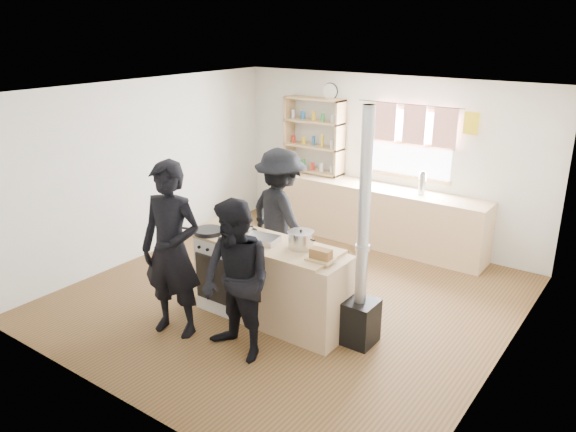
# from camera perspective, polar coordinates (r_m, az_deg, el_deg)

# --- Properties ---
(ground) EXTENTS (5.00, 5.00, 0.01)m
(ground) POSITION_cam_1_polar(r_m,az_deg,el_deg) (7.00, 0.17, -8.28)
(ground) COLOR brown
(ground) RESTS_ON ground
(back_counter) EXTENTS (3.40, 0.55, 0.90)m
(back_counter) POSITION_cam_1_polar(r_m,az_deg,el_deg) (8.58, 8.81, 0.09)
(back_counter) COLOR #DAB483
(back_counter) RESTS_ON ground
(shelving_unit) EXTENTS (1.00, 0.28, 1.20)m
(shelving_unit) POSITION_cam_1_polar(r_m,az_deg,el_deg) (8.98, 2.63, 8.19)
(shelving_unit) COLOR tan
(shelving_unit) RESTS_ON back_counter
(thermos) EXTENTS (0.10, 0.10, 0.32)m
(thermos) POSITION_cam_1_polar(r_m,az_deg,el_deg) (8.13, 13.47, 3.21)
(thermos) COLOR silver
(thermos) RESTS_ON back_counter
(cooking_island) EXTENTS (1.97, 0.64, 0.93)m
(cooking_island) POSITION_cam_1_polar(r_m,az_deg,el_deg) (6.31, -1.67, -6.71)
(cooking_island) COLOR white
(cooking_island) RESTS_ON ground
(skillet_greens) EXTENTS (0.42, 0.42, 0.05)m
(skillet_greens) POSITION_cam_1_polar(r_m,az_deg,el_deg) (6.46, -8.08, -1.52)
(skillet_greens) COLOR black
(skillet_greens) RESTS_ON cooking_island
(roast_tray) EXTENTS (0.39, 0.30, 0.07)m
(roast_tray) POSITION_cam_1_polar(r_m,az_deg,el_deg) (6.15, -2.67, -2.33)
(roast_tray) COLOR silver
(roast_tray) RESTS_ON cooking_island
(stockpot_stove) EXTENTS (0.22, 0.22, 0.18)m
(stockpot_stove) POSITION_cam_1_polar(r_m,az_deg,el_deg) (6.42, -4.60, -1.03)
(stockpot_stove) COLOR #BDBDBF
(stockpot_stove) RESTS_ON cooking_island
(stockpot_counter) EXTENTS (0.28, 0.28, 0.21)m
(stockpot_counter) POSITION_cam_1_polar(r_m,az_deg,el_deg) (5.97, 1.33, -2.43)
(stockpot_counter) COLOR #B7B7BA
(stockpot_counter) RESTS_ON cooking_island
(bread_board) EXTENTS (0.29, 0.21, 0.12)m
(bread_board) POSITION_cam_1_polar(r_m,az_deg,el_deg) (5.70, 3.36, -4.03)
(bread_board) COLOR tan
(bread_board) RESTS_ON cooking_island
(flue_heater) EXTENTS (0.35, 0.35, 2.50)m
(flue_heater) POSITION_cam_1_polar(r_m,az_deg,el_deg) (5.84, 7.39, -7.08)
(flue_heater) COLOR black
(flue_heater) RESTS_ON ground
(person_near_left) EXTENTS (0.78, 0.61, 1.91)m
(person_near_left) POSITION_cam_1_polar(r_m,az_deg,el_deg) (6.01, -11.75, -3.42)
(person_near_left) COLOR black
(person_near_left) RESTS_ON ground
(person_near_right) EXTENTS (0.89, 0.75, 1.64)m
(person_near_right) POSITION_cam_1_polar(r_m,az_deg,el_deg) (5.53, -5.26, -6.64)
(person_near_right) COLOR black
(person_near_right) RESTS_ON ground
(person_far) EXTENTS (1.28, 0.98, 1.76)m
(person_far) POSITION_cam_1_polar(r_m,az_deg,el_deg) (7.10, -0.74, -0.09)
(person_far) COLOR black
(person_far) RESTS_ON ground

